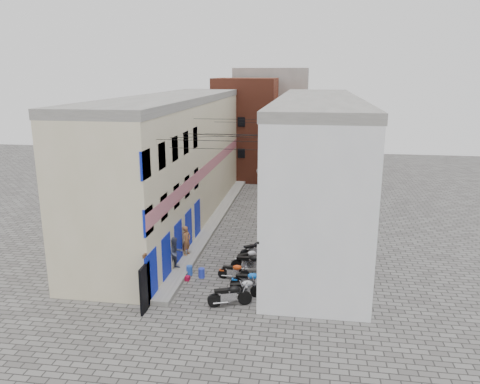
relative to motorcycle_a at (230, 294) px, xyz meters
The scene contains 21 objects.
ground 1.45m from the motorcycle_a, 153.71° to the right, with size 90.00×90.00×0.00m, color #504E4B.
plinth 12.84m from the motorcycle_a, 104.58° to the left, with size 0.90×26.00×0.25m, color slate.
building_left 14.35m from the motorcycle_a, 116.48° to the left, with size 5.10×27.00×9.00m.
building_right 13.56m from the motorcycle_a, 72.90° to the left, with size 5.94×26.00×9.00m.
building_far_brick_left 27.95m from the motorcycle_a, 96.62° to the left, with size 6.00×6.00×10.00m, color brown.
building_far_brick_right 29.67m from the motorcycle_a, 86.46° to the left, with size 5.00×6.00×8.00m, color brown.
building_far_concrete 33.79m from the motorcycle_a, 92.02° to the left, with size 8.00×5.00×11.00m, color slate.
far_shopfront 24.65m from the motorcycle_a, 92.74° to the left, with size 2.00×0.30×2.40m, color black.
overhead_wires 9.68m from the motorcycle_a, 99.49° to the left, with size 5.80×13.02×1.32m.
motorcycle_a is the anchor object (origin of this frame).
motorcycle_b 1.00m from the motorcycle_a, 59.71° to the left, with size 0.59×1.88×1.09m, color silver, non-canonical shape.
motorcycle_c 1.91m from the motorcycle_a, 69.63° to the left, with size 0.60×1.91×1.10m, color blue, non-canonical shape.
motorcycle_d 2.91m from the motorcycle_a, 95.76° to the left, with size 0.54×1.70×0.98m, color red, non-canonical shape.
motorcycle_e 3.86m from the motorcycle_a, 83.19° to the left, with size 0.69×2.18×1.26m, color black, non-canonical shape.
motorcycle_f 4.81m from the motorcycle_a, 87.31° to the left, with size 0.56×1.77×1.02m, color silver, non-canonical shape.
motorcycle_g 6.03m from the motorcycle_a, 85.88° to the left, with size 0.61×1.95×1.13m, color black, non-canonical shape.
person_a 6.29m from the motorcycle_a, 123.45° to the left, with size 0.63×0.41×1.73m, color #945B35.
person_b 4.79m from the motorcycle_a, 137.85° to the left, with size 0.86×0.67×1.77m, color #383E55.
water_jug_near 3.47m from the motorcycle_a, 125.60° to the left, with size 0.33×0.33×0.52m, color blue.
water_jug_far 4.10m from the motorcycle_a, 131.96° to the left, with size 0.33×0.33×0.52m, color blue.
red_crate 3.64m from the motorcycle_a, 139.18° to the left, with size 0.36×0.27×0.23m, color #9F0B2E.
Camera 1 is at (4.69, -18.86, 10.53)m, focal length 35.00 mm.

